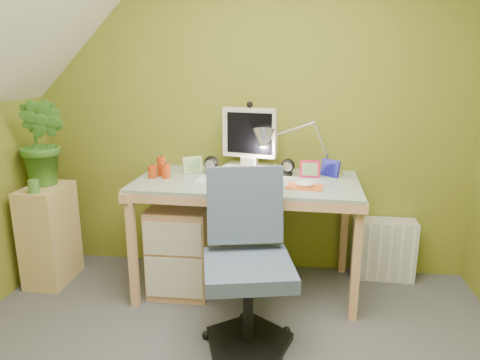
# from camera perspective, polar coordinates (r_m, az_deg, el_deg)

# --- Properties ---
(wall_back) EXTENTS (3.20, 0.01, 2.40)m
(wall_back) POSITION_cam_1_polar(r_m,az_deg,el_deg) (3.24, 1.30, 8.71)
(wall_back) COLOR olive
(wall_back) RESTS_ON floor
(desk) EXTENTS (1.50, 0.79, 0.79)m
(desk) POSITION_cam_1_polar(r_m,az_deg,el_deg) (3.08, 0.85, -7.11)
(desk) COLOR tan
(desk) RESTS_ON floor
(monitor) EXTENTS (0.44, 0.31, 0.55)m
(monitor) POSITION_cam_1_polar(r_m,az_deg,el_deg) (3.07, 1.26, 5.89)
(monitor) COLOR beige
(monitor) RESTS_ON desk
(speaker_left) EXTENTS (0.12, 0.12, 0.12)m
(speaker_left) POSITION_cam_1_polar(r_m,az_deg,el_deg) (3.13, -3.73, 2.05)
(speaker_left) COLOR black
(speaker_left) RESTS_ON desk
(speaker_right) EXTENTS (0.11, 0.11, 0.12)m
(speaker_right) POSITION_cam_1_polar(r_m,az_deg,el_deg) (3.08, 6.21, 1.70)
(speaker_right) COLOR black
(speaker_right) RESTS_ON desk
(keyboard) EXTENTS (0.48, 0.19, 0.02)m
(keyboard) POSITION_cam_1_polar(r_m,az_deg,el_deg) (2.82, -1.04, -0.39)
(keyboard) COLOR silver
(keyboard) RESTS_ON desk
(mousepad) EXTENTS (0.25, 0.19, 0.01)m
(mousepad) POSITION_cam_1_polar(r_m,az_deg,el_deg) (2.80, 8.33, -0.86)
(mousepad) COLOR #D65421
(mousepad) RESTS_ON desk
(mouse) EXTENTS (0.12, 0.08, 0.04)m
(mouse) POSITION_cam_1_polar(r_m,az_deg,el_deg) (2.80, 8.34, -0.53)
(mouse) COLOR white
(mouse) RESTS_ON mousepad
(amber_tumbler) EXTENTS (0.08, 0.08, 0.09)m
(amber_tumbler) POSITION_cam_1_polar(r_m,az_deg,el_deg) (2.85, 4.32, 0.45)
(amber_tumbler) COLOR #895413
(amber_tumbler) RESTS_ON desk
(candle_cluster) EXTENTS (0.20, 0.18, 0.13)m
(candle_cluster) POSITION_cam_1_polar(r_m,az_deg,el_deg) (3.06, -10.32, 1.62)
(candle_cluster) COLOR #C33C10
(candle_cluster) RESTS_ON desk
(photo_frame_red) EXTENTS (0.13, 0.02, 0.12)m
(photo_frame_red) POSITION_cam_1_polar(r_m,az_deg,el_deg) (3.04, 9.03, 1.43)
(photo_frame_red) COLOR #CE1641
(photo_frame_red) RESTS_ON desk
(photo_frame_blue) EXTENTS (0.12, 0.10, 0.12)m
(photo_frame_blue) POSITION_cam_1_polar(r_m,az_deg,el_deg) (3.09, 11.60, 1.53)
(photo_frame_blue) COLOR navy
(photo_frame_blue) RESTS_ON desk
(photo_frame_green) EXTENTS (0.13, 0.08, 0.12)m
(photo_frame_green) POSITION_cam_1_polar(r_m,az_deg,el_deg) (3.14, -6.13, 1.96)
(photo_frame_green) COLOR #A2BE82
(photo_frame_green) RESTS_ON desk
(desk_lamp) EXTENTS (0.52, 0.25, 0.55)m
(desk_lamp) POSITION_cam_1_polar(r_m,az_deg,el_deg) (3.06, 9.72, 5.63)
(desk_lamp) COLOR silver
(desk_lamp) RESTS_ON desk
(side_ledge) EXTENTS (0.26, 0.41, 0.71)m
(side_ledge) POSITION_cam_1_polar(r_m,az_deg,el_deg) (3.47, -23.38, -6.47)
(side_ledge) COLOR tan
(side_ledge) RESTS_ON floor
(potted_plant) EXTENTS (0.39, 0.34, 0.61)m
(potted_plant) POSITION_cam_1_polar(r_m,az_deg,el_deg) (3.35, -24.12, 4.47)
(potted_plant) COLOR #3D7928
(potted_plant) RESTS_ON side_ledge
(green_cup) EXTENTS (0.08, 0.08, 0.09)m
(green_cup) POSITION_cam_1_polar(r_m,az_deg,el_deg) (3.22, -25.11, -0.76)
(green_cup) COLOR #4F8939
(green_cup) RESTS_ON side_ledge
(task_chair) EXTENTS (0.64, 0.64, 0.97)m
(task_chair) POSITION_cam_1_polar(r_m,az_deg,el_deg) (2.42, 1.09, -11.09)
(task_chair) COLOR #455572
(task_chair) RESTS_ON floor
(radiator) EXTENTS (0.45, 0.20, 0.45)m
(radiator) POSITION_cam_1_polar(r_m,az_deg,el_deg) (3.44, 18.00, -8.50)
(radiator) COLOR silver
(radiator) RESTS_ON floor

